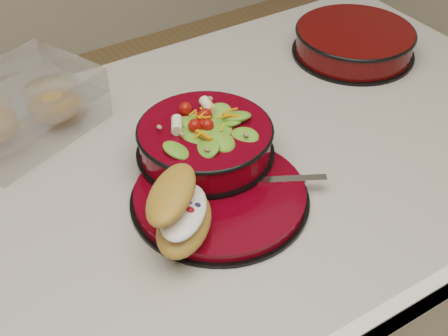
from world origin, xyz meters
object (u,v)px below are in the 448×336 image
salad_bowl (205,136)px  pastry_box (21,109)px  croissant (181,211)px  extra_bowl (354,41)px  fork (261,181)px  dinner_plate (221,196)px  island_counter (221,328)px

salad_bowl → pastry_box: 0.32m
croissant → extra_bowl: (0.54, 0.26, -0.03)m
salad_bowl → pastry_box: salad_bowl is taller
fork → pastry_box: (-0.24, 0.34, 0.02)m
dinner_plate → salad_bowl: (0.03, 0.09, 0.04)m
dinner_plate → pastry_box: pastry_box is taller
island_counter → croissant: 0.53m
fork → extra_bowl: (0.39, 0.24, 0.01)m
salad_bowl → fork: 0.11m
dinner_plate → pastry_box: size_ratio=0.93×
island_counter → extra_bowl: bearing=19.4°
fork → extra_bowl: extra_bowl is taller
croissant → pastry_box: (-0.10, 0.36, -0.01)m
island_counter → fork: fork is taller
extra_bowl → salad_bowl: bearing=-162.1°
pastry_box → extra_bowl: bearing=-30.7°
salad_bowl → extra_bowl: salad_bowl is taller
dinner_plate → fork: size_ratio=1.56×
fork → pastry_box: bearing=64.4°
island_counter → salad_bowl: salad_bowl is taller
pastry_box → extra_bowl: 0.64m
fork → extra_bowl: bearing=-30.2°
island_counter → pastry_box: size_ratio=4.36×
salad_bowl → fork: (0.03, -0.10, -0.03)m
salad_bowl → pastry_box: size_ratio=0.76×
salad_bowl → croissant: size_ratio=1.40×
extra_bowl → croissant: bearing=-154.0°
dinner_plate → extra_bowl: size_ratio=1.09×
extra_bowl → fork: bearing=-148.7°
croissant → extra_bowl: 0.60m
pastry_box → fork: bearing=-76.0°
dinner_plate → salad_bowl: salad_bowl is taller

